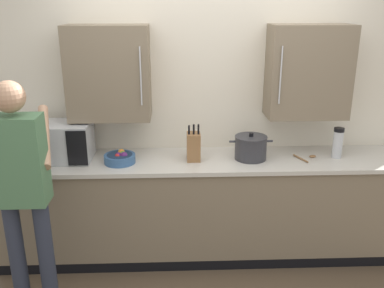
{
  "coord_description": "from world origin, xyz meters",
  "views": [
    {
      "loc": [
        -0.28,
        -2.49,
        2.15
      ],
      "look_at": [
        -0.15,
        0.74,
        1.05
      ],
      "focal_mm": 39.07,
      "sensor_mm": 36.0,
      "label": 1
    }
  ],
  "objects_px": {
    "thermos_flask": "(338,143)",
    "fruit_bowl": "(120,158)",
    "microwave_oven": "(53,142)",
    "knife_block": "(194,146)",
    "wooden_spoon": "(307,157)",
    "person_figure": "(21,183)",
    "stock_pot": "(251,148)"
  },
  "relations": [
    {
      "from": "thermos_flask",
      "to": "fruit_bowl",
      "type": "distance_m",
      "value": 1.82
    },
    {
      "from": "thermos_flask",
      "to": "fruit_bowl",
      "type": "xyz_separation_m",
      "value": [
        -1.82,
        -0.05,
        -0.09
      ]
    },
    {
      "from": "microwave_oven",
      "to": "thermos_flask",
      "type": "relative_size",
      "value": 2.81
    },
    {
      "from": "thermos_flask",
      "to": "knife_block",
      "type": "distance_m",
      "value": 1.21
    },
    {
      "from": "knife_block",
      "to": "wooden_spoon",
      "type": "xyz_separation_m",
      "value": [
        0.96,
        -0.01,
        -0.11
      ]
    },
    {
      "from": "thermos_flask",
      "to": "person_figure",
      "type": "distance_m",
      "value": 2.48
    },
    {
      "from": "knife_block",
      "to": "wooden_spoon",
      "type": "relative_size",
      "value": 1.61
    },
    {
      "from": "microwave_oven",
      "to": "person_figure",
      "type": "distance_m",
      "value": 0.75
    },
    {
      "from": "stock_pot",
      "to": "fruit_bowl",
      "type": "height_order",
      "value": "stock_pot"
    },
    {
      "from": "microwave_oven",
      "to": "thermos_flask",
      "type": "bearing_deg",
      "value": -0.9
    },
    {
      "from": "stock_pot",
      "to": "person_figure",
      "type": "distance_m",
      "value": 1.79
    },
    {
      "from": "stock_pot",
      "to": "microwave_oven",
      "type": "bearing_deg",
      "value": 178.58
    },
    {
      "from": "person_figure",
      "to": "fruit_bowl",
      "type": "bearing_deg",
      "value": 49.5
    },
    {
      "from": "stock_pot",
      "to": "fruit_bowl",
      "type": "xyz_separation_m",
      "value": [
        -1.08,
        -0.05,
        -0.06
      ]
    },
    {
      "from": "knife_block",
      "to": "wooden_spoon",
      "type": "height_order",
      "value": "knife_block"
    },
    {
      "from": "wooden_spoon",
      "to": "fruit_bowl",
      "type": "distance_m",
      "value": 1.57
    },
    {
      "from": "fruit_bowl",
      "to": "person_figure",
      "type": "bearing_deg",
      "value": -130.5
    },
    {
      "from": "wooden_spoon",
      "to": "person_figure",
      "type": "relative_size",
      "value": 0.11
    },
    {
      "from": "wooden_spoon",
      "to": "microwave_oven",
      "type": "bearing_deg",
      "value": 178.64
    },
    {
      "from": "thermos_flask",
      "to": "knife_block",
      "type": "bearing_deg",
      "value": -179.66
    },
    {
      "from": "knife_block",
      "to": "fruit_bowl",
      "type": "bearing_deg",
      "value": -175.81
    },
    {
      "from": "fruit_bowl",
      "to": "person_figure",
      "type": "relative_size",
      "value": 0.15
    },
    {
      "from": "stock_pot",
      "to": "fruit_bowl",
      "type": "distance_m",
      "value": 1.09
    },
    {
      "from": "stock_pot",
      "to": "wooden_spoon",
      "type": "bearing_deg",
      "value": -1.13
    },
    {
      "from": "knife_block",
      "to": "wooden_spoon",
      "type": "distance_m",
      "value": 0.97
    },
    {
      "from": "stock_pot",
      "to": "wooden_spoon",
      "type": "relative_size",
      "value": 1.86
    },
    {
      "from": "wooden_spoon",
      "to": "person_figure",
      "type": "bearing_deg",
      "value": -161.9
    },
    {
      "from": "wooden_spoon",
      "to": "fruit_bowl",
      "type": "xyz_separation_m",
      "value": [
        -1.57,
        -0.04,
        0.03
      ]
    },
    {
      "from": "wooden_spoon",
      "to": "fruit_bowl",
      "type": "relative_size",
      "value": 0.76
    },
    {
      "from": "thermos_flask",
      "to": "knife_block",
      "type": "xyz_separation_m",
      "value": [
        -1.21,
        -0.01,
        -0.01
      ]
    },
    {
      "from": "thermos_flask",
      "to": "person_figure",
      "type": "bearing_deg",
      "value": -163.43
    },
    {
      "from": "thermos_flask",
      "to": "person_figure",
      "type": "xyz_separation_m",
      "value": [
        -2.38,
        -0.71,
        -0.01
      ]
    }
  ]
}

